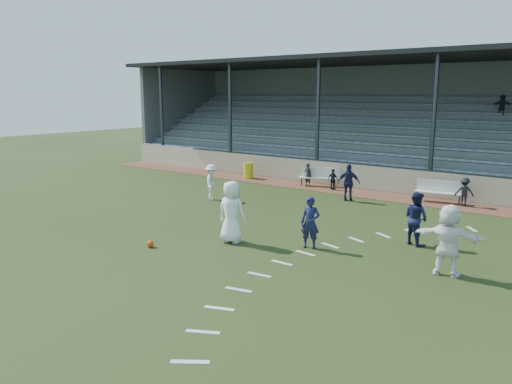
# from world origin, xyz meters

# --- Properties ---
(ground) EXTENTS (90.00, 90.00, 0.00)m
(ground) POSITION_xyz_m (0.00, 0.00, 0.00)
(ground) COLOR #243114
(ground) RESTS_ON ground
(cinder_track) EXTENTS (34.00, 2.00, 0.02)m
(cinder_track) POSITION_xyz_m (0.00, 10.50, 0.01)
(cinder_track) COLOR brown
(cinder_track) RESTS_ON ground
(retaining_wall) EXTENTS (34.00, 0.18, 1.20)m
(retaining_wall) POSITION_xyz_m (0.00, 11.55, 0.60)
(retaining_wall) COLOR beige
(retaining_wall) RESTS_ON ground
(bench_left) EXTENTS (1.99, 1.23, 0.95)m
(bench_left) POSITION_xyz_m (-2.36, 10.87, 0.58)
(bench_left) COLOR silver
(bench_left) RESTS_ON cinder_track
(bench_right) EXTENTS (2.04, 0.78, 0.95)m
(bench_right) POSITION_xyz_m (3.78, 10.71, 0.58)
(bench_right) COLOR silver
(bench_right) RESTS_ON cinder_track
(trash_bin) EXTENTS (0.54, 0.54, 0.87)m
(trash_bin) POSITION_xyz_m (-6.70, 10.49, 0.45)
(trash_bin) COLOR gold
(trash_bin) RESTS_ON cinder_track
(football) EXTENTS (0.22, 0.22, 0.22)m
(football) POSITION_xyz_m (-1.21, -1.30, 0.11)
(football) COLOR #E1450D
(football) RESTS_ON ground
(player_white_lead) EXTENTS (1.06, 0.78, 1.99)m
(player_white_lead) POSITION_xyz_m (0.43, 0.67, 0.99)
(player_white_lead) COLOR white
(player_white_lead) RESTS_ON ground
(player_navy_lead) EXTENTS (0.68, 0.56, 1.61)m
(player_navy_lead) POSITION_xyz_m (2.74, 1.67, 0.81)
(player_navy_lead) COLOR #161A3E
(player_navy_lead) RESTS_ON ground
(player_navy_mid) EXTENTS (1.01, 0.91, 1.69)m
(player_navy_mid) POSITION_xyz_m (5.15, 4.03, 0.85)
(player_navy_mid) COLOR #161A3E
(player_navy_mid) RESTS_ON ground
(player_white_wing) EXTENTS (1.06, 1.19, 1.59)m
(player_white_wing) POSITION_xyz_m (-4.50, 5.09, 0.80)
(player_white_wing) COLOR white
(player_white_wing) RESTS_ON ground
(player_navy_wing) EXTENTS (1.04, 0.69, 1.64)m
(player_navy_wing) POSITION_xyz_m (0.47, 8.59, 0.82)
(player_navy_wing) COLOR #161A3E
(player_navy_wing) RESTS_ON ground
(player_white_back) EXTENTS (1.83, 0.77, 1.91)m
(player_white_back) POSITION_xyz_m (6.80, 1.88, 0.95)
(player_white_back) COLOR white
(player_white_back) RESTS_ON ground
(sub_left_near) EXTENTS (0.46, 0.33, 1.15)m
(sub_left_near) POSITION_xyz_m (-2.83, 10.52, 0.60)
(sub_left_near) COLOR black
(sub_left_near) RESTS_ON cinder_track
(sub_left_far) EXTENTS (0.64, 0.38, 1.03)m
(sub_left_far) POSITION_xyz_m (-1.29, 10.37, 0.54)
(sub_left_far) COLOR black
(sub_left_far) RESTS_ON cinder_track
(sub_right) EXTENTS (0.90, 0.72, 1.22)m
(sub_right) POSITION_xyz_m (4.84, 10.57, 0.63)
(sub_right) COLOR black
(sub_right) RESTS_ON cinder_track
(grandstand) EXTENTS (34.60, 9.00, 6.61)m
(grandstand) POSITION_xyz_m (0.00, 16.26, 2.20)
(grandstand) COLOR slate
(grandstand) RESTS_ON ground
(penalty_arc) EXTENTS (3.89, 14.63, 0.01)m
(penalty_arc) POSITION_xyz_m (4.12, 0.00, 0.01)
(penalty_arc) COLOR silver
(penalty_arc) RESTS_ON ground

